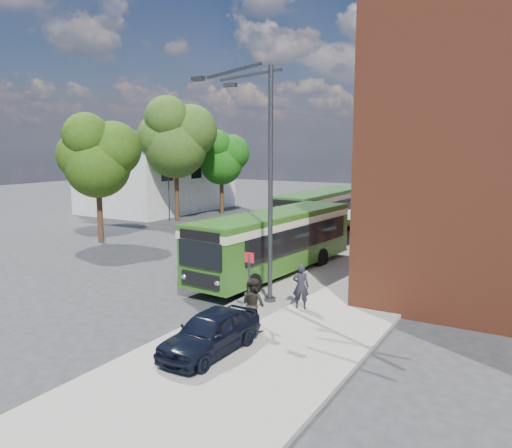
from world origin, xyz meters
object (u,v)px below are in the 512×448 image
Objects in this scene: bus_rear at (323,208)px; parked_car at (211,332)px; street_lamp at (262,181)px; bus_front at (275,237)px.

parked_car is at bearing -75.75° from bus_rear.
bus_front is (-1.64, 4.10, -2.96)m from street_lamp.
bus_front and bus_rear have the same top height.
bus_front is 11.87m from bus_rear.
parked_car is at bearing -72.78° from bus_front.
parked_car is (1.22, -5.13, -4.02)m from street_lamp.
bus_rear is at bearing 101.84° from bus_front.
street_lamp reaches higher than bus_rear.
bus_rear is at bearing 105.89° from parked_car.
street_lamp is at bearing 105.03° from parked_car.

